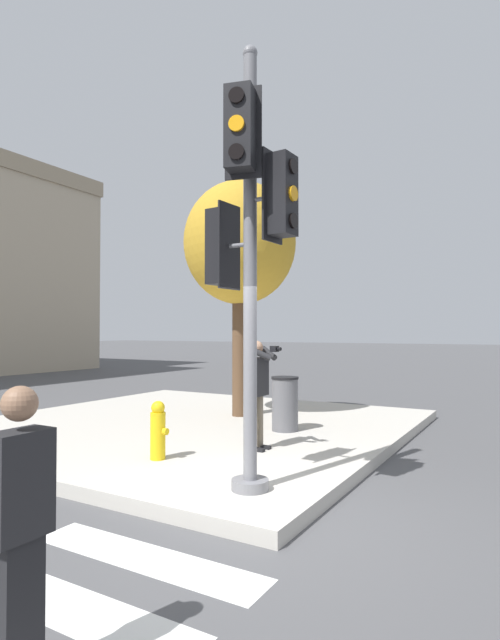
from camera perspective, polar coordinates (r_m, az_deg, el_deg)
ground_plane at (r=5.58m, az=0.76°, el=-22.12°), size 160.00×160.00×0.00m
sidewalk_corner at (r=10.25m, az=-6.86°, el=-11.97°), size 8.00×8.00×0.18m
traffic_signal_pole at (r=5.76m, az=-0.20°, el=10.14°), size 0.81×1.17×5.14m
person_photographer at (r=7.71m, az=0.85°, el=-7.34°), size 0.50×0.53×1.66m
pedestrian_distant at (r=3.26m, az=-24.96°, el=-20.72°), size 0.34×0.20×1.68m
street_tree at (r=10.89m, az=-1.18°, el=8.60°), size 2.42×2.42×5.06m
fire_hydrant at (r=7.34m, az=-10.47°, el=-12.30°), size 0.21×0.27×0.82m
trash_bin at (r=9.24m, az=4.02°, el=-9.50°), size 0.50×0.50×0.98m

